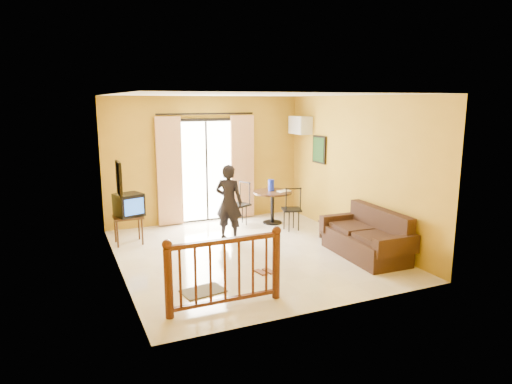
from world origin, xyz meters
name	(u,v)px	position (x,y,z in m)	size (l,w,h in m)	color
ground	(249,253)	(0.00, 0.00, 0.00)	(5.00, 5.00, 0.00)	beige
room_shell	(249,159)	(0.00, 0.00, 1.70)	(5.00, 5.00, 5.00)	white
balcony_door	(207,170)	(0.00, 2.43, 1.19)	(2.25, 0.14, 2.46)	black
tv_table	(128,220)	(-1.90, 1.45, 0.47)	(0.54, 0.45, 0.55)	black
television	(129,205)	(-1.87, 1.45, 0.76)	(0.58, 0.55, 0.43)	black
picture_left	(119,178)	(-2.22, -0.20, 1.55)	(0.05, 0.42, 0.52)	black
dining_table	(272,198)	(1.27, 1.67, 0.57)	(0.87, 0.87, 0.72)	black
water_jug	(271,185)	(1.27, 1.75, 0.85)	(0.14, 0.14, 0.25)	#1424BC
serving_tray	(284,191)	(1.50, 1.57, 0.73)	(0.28, 0.18, 0.02)	beige
dining_chairs	(265,227)	(0.97, 1.43, 0.00)	(1.35, 1.36, 0.95)	black
air_conditioner	(300,125)	(2.09, 1.95, 2.15)	(0.31, 0.60, 0.40)	silver
botanical_print	(319,150)	(2.22, 1.30, 1.65)	(0.05, 0.50, 0.60)	black
coffee_table	(338,230)	(1.85, -0.08, 0.24)	(0.45, 0.80, 0.36)	black
bowl	(338,222)	(1.85, -0.05, 0.39)	(0.18, 0.18, 0.06)	brown
sofa	(368,239)	(1.85, -0.99, 0.31)	(0.87, 1.77, 0.84)	#321C13
standing_person	(229,202)	(-0.03, 0.95, 0.75)	(0.55, 0.36, 1.50)	black
stair_balustrade	(225,267)	(-1.15, -1.90, 0.56)	(1.63, 0.13, 1.04)	#471E0F
doormat	(203,291)	(-1.28, -1.30, 0.01)	(0.60, 0.40, 0.02)	#524E42
sandals	(265,272)	(-0.15, -0.99, 0.01)	(0.29, 0.26, 0.03)	brown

